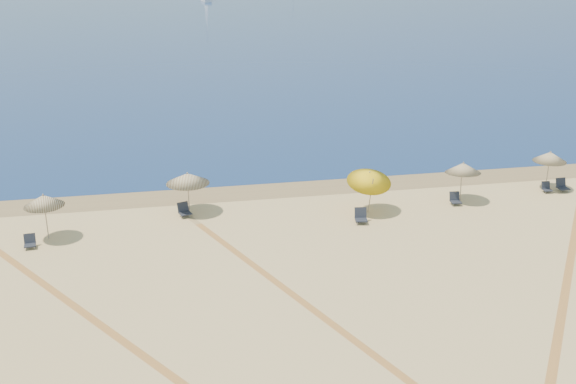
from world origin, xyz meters
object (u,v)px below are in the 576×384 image
(umbrella_1, at_px, (44,201))
(umbrella_2, at_px, (188,178))
(chair_5, at_px, (455,199))
(chair_7, at_px, (562,185))
(chair_6, at_px, (547,188))
(umbrella_4, at_px, (463,168))
(chair_4, at_px, (361,216))
(chair_2, at_px, (30,242))
(umbrella_3, at_px, (370,177))
(umbrella_5, at_px, (550,157))
(chair_3, at_px, (184,210))

(umbrella_1, bearing_deg, umbrella_2, 17.03)
(chair_5, xyz_separation_m, chair_7, (6.95, 0.83, 0.02))
(chair_5, bearing_deg, chair_6, 13.01)
(umbrella_4, distance_m, chair_4, 6.81)
(chair_2, relative_size, chair_4, 0.82)
(chair_2, bearing_deg, umbrella_3, -1.93)
(chair_4, distance_m, chair_5, 6.01)
(umbrella_2, xyz_separation_m, umbrella_4, (14.94, -1.13, 0.01))
(umbrella_1, distance_m, chair_7, 28.40)
(umbrella_2, height_order, umbrella_5, umbrella_5)
(chair_3, xyz_separation_m, chair_4, (8.89, -2.58, 0.01))
(chair_5, bearing_deg, chair_2, -170.91)
(chair_5, bearing_deg, umbrella_3, -171.68)
(umbrella_3, relative_size, chair_5, 3.73)
(umbrella_2, height_order, chair_2, umbrella_2)
(umbrella_4, bearing_deg, chair_3, 177.52)
(umbrella_5, bearing_deg, umbrella_2, 179.19)
(chair_6, bearing_deg, chair_5, -169.12)
(chair_4, bearing_deg, chair_7, 19.95)
(chair_6, bearing_deg, umbrella_1, -173.94)
(umbrella_1, bearing_deg, chair_2, -128.74)
(umbrella_2, bearing_deg, umbrella_3, -11.04)
(chair_6, bearing_deg, umbrella_4, -172.98)
(umbrella_3, height_order, chair_4, umbrella_3)
(umbrella_5, xyz_separation_m, chair_7, (0.74, -0.45, -1.65))
(umbrella_2, bearing_deg, chair_4, -19.51)
(umbrella_5, distance_m, chair_3, 20.99)
(umbrella_4, bearing_deg, chair_4, -163.13)
(umbrella_4, bearing_deg, umbrella_3, -172.81)
(chair_5, bearing_deg, umbrella_4, 46.10)
(umbrella_4, bearing_deg, chair_7, 3.44)
(chair_3, distance_m, chair_5, 14.76)
(umbrella_4, distance_m, chair_7, 6.65)
(umbrella_2, relative_size, chair_5, 3.28)
(chair_4, relative_size, chair_5, 1.17)
(umbrella_3, bearing_deg, umbrella_1, -178.96)
(umbrella_3, distance_m, umbrella_4, 5.60)
(chair_7, bearing_deg, chair_5, -174.97)
(umbrella_1, bearing_deg, umbrella_5, 3.80)
(chair_4, bearing_deg, chair_2, -170.41)
(chair_2, bearing_deg, chair_7, -1.43)
(chair_2, relative_size, chair_3, 0.79)
(umbrella_1, xyz_separation_m, chair_3, (6.65, 1.66, -1.67))
(umbrella_4, relative_size, chair_7, 3.16)
(chair_2, distance_m, chair_5, 22.13)
(umbrella_5, relative_size, chair_6, 3.82)
(chair_2, bearing_deg, chair_6, -1.32)
(umbrella_1, distance_m, chair_5, 21.44)
(umbrella_1, relative_size, umbrella_3, 0.90)
(umbrella_5, xyz_separation_m, chair_4, (-12.03, -2.76, -1.64))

